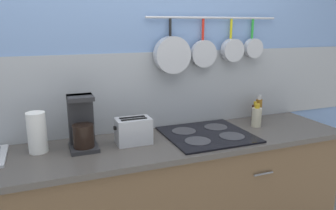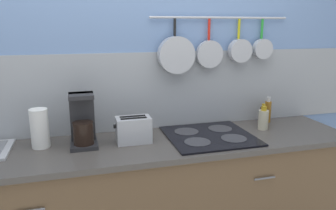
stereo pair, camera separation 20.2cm
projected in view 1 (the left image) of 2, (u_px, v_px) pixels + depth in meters
wall_back at (133, 77)px, 2.24m from camera, size 7.20×0.16×2.60m
countertop at (148, 147)px, 2.03m from camera, size 2.71×0.58×0.03m
paper_towel_roll at (37, 132)px, 1.88m from camera, size 0.11×0.11×0.24m
coffee_maker at (82, 127)px, 1.93m from camera, size 0.16×0.19×0.32m
toaster at (133, 131)px, 2.02m from camera, size 0.23×0.13×0.16m
cooktop at (207, 134)px, 2.19m from camera, size 0.55×0.53×0.01m
bottle_hot_sauce at (257, 116)px, 2.37m from camera, size 0.07×0.07×0.17m
bottle_olive_oil at (255, 112)px, 2.50m from camera, size 0.05×0.05×0.15m
bottle_dish_soap at (259, 109)px, 2.55m from camera, size 0.05×0.05×0.19m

